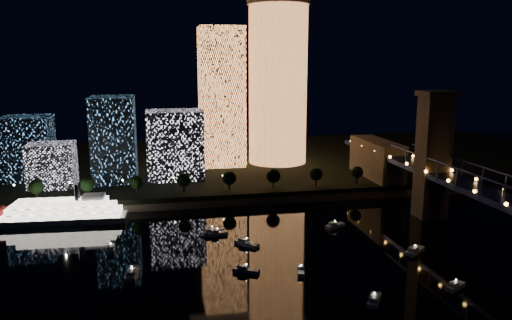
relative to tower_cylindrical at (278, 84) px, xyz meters
The scene contains 10 objects.
ground 155.58m from the tower_cylindrical, 100.09° to the right, with size 520.00×520.00×0.00m, color black.
far_bank 55.14m from the tower_cylindrical, 150.55° to the left, with size 420.00×160.00×5.00m, color black.
seawall 83.31m from the tower_cylindrical, 112.20° to the right, with size 420.00×6.00×3.00m, color #6B5E4C.
tower_cylindrical is the anchor object (origin of this frame).
tower_rectangular 32.14m from the tower_cylindrical, behind, with size 23.29×23.29×74.11m, color #F8954F.
midrise_blocks 98.02m from the tower_cylindrical, 164.69° to the right, with size 93.82×40.96×39.90m.
riverboat 136.43m from the tower_cylindrical, 144.95° to the right, with size 51.88×14.04×15.45m.
motorboats 142.38m from the tower_cylindrical, 106.68° to the right, with size 111.43×78.48×2.78m.
esplanade_trees 88.18m from the tower_cylindrical, 133.66° to the right, with size 165.49×6.40×8.70m.
street_lamps 88.43m from the tower_cylindrical, 139.36° to the right, with size 132.70×0.70×5.65m.
Camera 1 is at (-40.56, -124.01, 61.14)m, focal length 35.00 mm.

